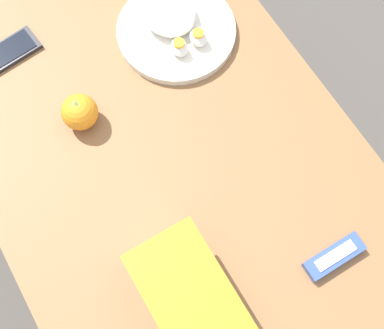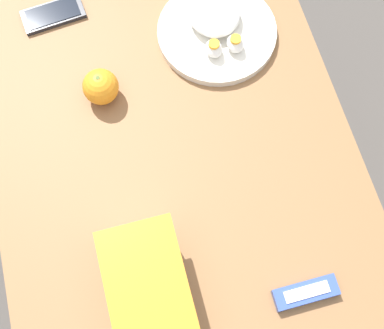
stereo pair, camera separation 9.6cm
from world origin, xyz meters
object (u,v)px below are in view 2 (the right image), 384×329
Objects in this scene: candy_bar at (306,293)px; food_container at (149,292)px; orange_fruit at (101,87)px; cell_phone at (53,14)px; rice_plate at (216,27)px.

food_container is at bearing 75.68° from candy_bar.
orange_fruit is 0.52× the size of cell_phone.
cell_phone is at bearing 25.43° from candy_bar.
food_container reaches higher than cell_phone.
orange_fruit is (0.41, 0.00, -0.01)m from food_container.
rice_plate is (0.49, -0.26, -0.03)m from food_container.
candy_bar is (-0.48, -0.26, -0.03)m from orange_fruit.
food_container is 3.02× the size of orange_fruit.
cell_phone is at bearing 16.68° from orange_fruit.
candy_bar is at bearing -154.57° from cell_phone.
food_container is at bearing -179.72° from orange_fruit.
orange_fruit is at bearing 29.04° from candy_bar.
orange_fruit is at bearing 0.28° from food_container.
candy_bar is at bearing -179.63° from rice_plate.
orange_fruit reaches higher than candy_bar.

